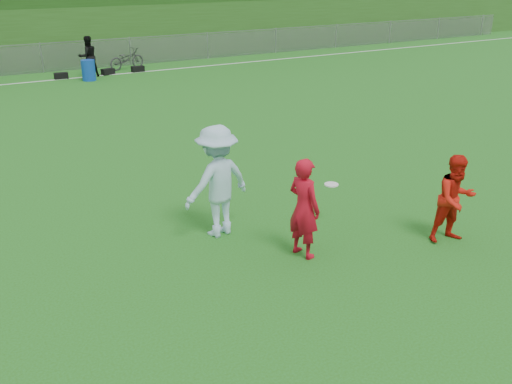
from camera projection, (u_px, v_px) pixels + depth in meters
ground at (283, 271)px, 9.05m from camera, size 120.00×120.00×0.00m
sideline_far at (53, 80)px, 23.58m from camera, size 60.00×0.10×0.01m
fence at (42, 58)px, 24.95m from camera, size 58.00×0.06×1.30m
berm at (5, 17)px, 33.50m from camera, size 120.00×18.00×3.00m
gear_bags at (75, 75)px, 24.04m from camera, size 6.87×0.55×0.26m
player_red_left at (304, 208)px, 9.24m from camera, size 0.54×0.70×1.70m
player_red_center at (455, 199)px, 9.77m from camera, size 0.86×0.73×1.57m
player_blue at (217, 181)px, 9.93m from camera, size 1.42×0.99×2.01m
frisbee at (331, 185)px, 10.44m from camera, size 0.26×0.26×0.02m
recycling_bin at (88, 70)px, 23.37m from camera, size 0.70×0.70×0.83m
bicycle at (127, 59)px, 25.80m from camera, size 1.87×1.11×0.93m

